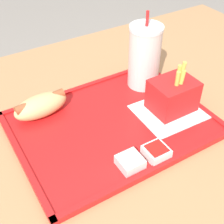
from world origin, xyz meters
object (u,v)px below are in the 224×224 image
soda_cup (144,57)px  sauce_cup_mayo (130,162)px  hot_dog_far (41,105)px  fries_carton (173,95)px  sauce_cup_ketchup (156,152)px

soda_cup → sauce_cup_mayo: bearing=-130.4°
soda_cup → sauce_cup_mayo: size_ratio=4.30×
hot_dog_far → fries_carton: 0.30m
hot_dog_far → sauce_cup_ketchup: (0.14, -0.23, -0.01)m
hot_dog_far → sauce_cup_ketchup: 0.27m
fries_carton → sauce_cup_mayo: size_ratio=2.71×
soda_cup → fries_carton: soda_cup is taller
hot_dog_far → soda_cup: bearing=-4.0°
soda_cup → fries_carton: 0.12m
sauce_cup_mayo → fries_carton: bearing=28.0°
hot_dog_far → fries_carton: size_ratio=1.07×
sauce_cup_ketchup → fries_carton: bearing=39.7°
sauce_cup_mayo → sauce_cup_ketchup: same height
soda_cup → fries_carton: bearing=-91.3°
hot_dog_far → sauce_cup_mayo: (0.09, -0.23, -0.01)m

